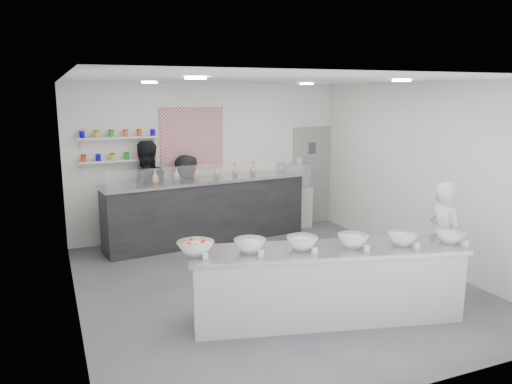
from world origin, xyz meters
The scene contains 26 objects.
floor centered at (0.00, 0.00, 0.00)m, with size 6.00×6.00×0.00m, color #515156.
ceiling centered at (0.00, 0.00, 3.00)m, with size 6.00×6.00×0.00m, color white.
back_wall centered at (0.00, 3.00, 1.50)m, with size 5.50×5.50×0.00m, color white.
left_wall centered at (-2.75, 0.00, 1.50)m, with size 6.00×6.00×0.00m, color white.
right_wall centered at (2.75, 0.00, 1.50)m, with size 6.00×6.00×0.00m, color white.
back_door centered at (2.30, 2.97, 1.05)m, with size 0.88×0.04×2.10m, color gray.
pattern_panel centered at (-0.35, 2.98, 1.95)m, with size 1.25×0.03×1.20m, color #A72739.
jar_shelf_lower centered at (-1.75, 2.90, 1.60)m, with size 1.45×0.22×0.04m, color silver.
jar_shelf_upper centered at (-1.75, 2.90, 2.02)m, with size 1.45×0.22×0.04m, color silver.
preserve_jars centered at (-1.75, 2.88, 1.88)m, with size 1.45×0.10×0.56m, color #E4400E, non-canonical shape.
downlight_0 centered at (-1.40, -1.00, 2.98)m, with size 0.24×0.24×0.02m, color white.
downlight_1 centered at (1.40, -1.00, 2.98)m, with size 0.24×0.24×0.02m, color white.
downlight_2 centered at (-1.40, 1.60, 2.98)m, with size 0.24×0.24×0.02m, color white.
downlight_3 centered at (1.40, 1.60, 2.98)m, with size 0.24×0.24×0.02m, color white.
prep_counter centered at (0.15, -1.34, 0.47)m, with size 3.44×0.78×0.94m, color beige.
back_bar centered at (-0.22, 2.47, 0.61)m, with size 3.95×0.72×1.23m, color black.
sneeze_guard centered at (-0.18, 2.13, 1.39)m, with size 3.90×0.02×0.33m, color white.
espresso_ledge centered at (1.55, 2.78, 0.45)m, with size 1.21×0.39×0.90m, color beige.
espresso_machine centered at (1.77, 2.78, 1.13)m, with size 0.60×0.41×0.46m, color #93969E.
cup_stacks centered at (1.01, 2.78, 1.07)m, with size 0.25×0.24×0.34m, color tan, non-canonical shape.
prep_bowls centered at (0.15, -1.34, 1.02)m, with size 3.64×0.49×0.16m, color white, non-canonical shape.
label_cards centered at (0.27, -1.84, 0.97)m, with size 3.31×0.04×0.07m, color white, non-canonical shape.
cookie_bags centered at (-0.22, 2.47, 1.35)m, with size 2.14×0.14×0.26m, color pink, non-canonical shape.
woman_prep centered at (2.01, -1.35, 0.82)m, with size 0.60×0.39×1.65m, color silver.
staff_left centered at (-1.33, 2.72, 0.98)m, with size 0.95×0.74×1.96m, color black.
staff_right centered at (-0.54, 2.72, 0.84)m, with size 0.82×0.53×1.67m, color black.
Camera 1 is at (-2.97, -6.44, 2.82)m, focal length 35.00 mm.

